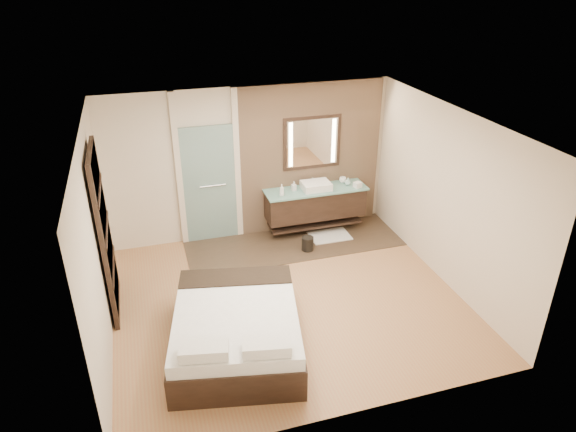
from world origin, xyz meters
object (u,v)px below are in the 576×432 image
object	(u,v)px
waste_bin	(308,244)
bed	(237,329)
vanity	(315,203)
mirror_unit	(312,143)

from	to	relation	value
waste_bin	bed	bearing A→B (deg)	-128.39
vanity	bed	distance (m)	3.43
bed	waste_bin	world-z (taller)	bed
vanity	waste_bin	world-z (taller)	vanity
waste_bin	mirror_unit	bearing A→B (deg)	67.89
mirror_unit	bed	xyz separation A→B (m)	(-2.04, -2.99, -1.33)
bed	waste_bin	size ratio (longest dim) A/B	8.76
vanity	bed	world-z (taller)	vanity
mirror_unit	bed	world-z (taller)	mirror_unit
mirror_unit	vanity	bearing A→B (deg)	-90.00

